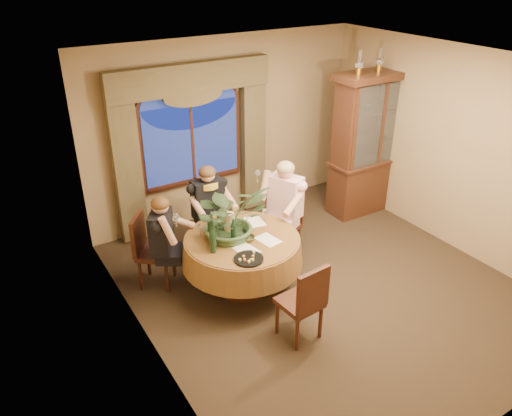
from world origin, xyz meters
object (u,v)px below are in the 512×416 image
stoneware_vase (230,223)px  person_scarf (208,211)px  wine_bottle_2 (234,231)px  olive_bowl (248,238)px  chair_front_left (300,300)px  wine_bottle_3 (210,227)px  china_cabinet (370,144)px  dining_table (242,263)px  oil_lamp_right (399,57)px  person_pink (285,209)px  person_back (162,244)px  chair_back_right (216,221)px  wine_bottle_0 (213,240)px  centerpiece_plant (229,192)px  chair_right (283,225)px  wine_bottle_1 (213,237)px  oil_lamp_center (380,60)px  chair_back (156,251)px  oil_lamp_left (360,62)px

stoneware_vase → person_scarf: bearing=82.1°
person_scarf → wine_bottle_2: 1.10m
olive_bowl → chair_front_left: bearing=-86.9°
wine_bottle_3 → china_cabinet: bearing=12.6°
dining_table → china_cabinet: bearing=17.0°
chair_front_left → oil_lamp_right: bearing=27.1°
china_cabinet → stoneware_vase: size_ratio=7.95×
china_cabinet → oil_lamp_right: bearing=0.0°
stoneware_vase → wine_bottle_3: bearing=179.1°
dining_table → person_pink: size_ratio=1.07×
person_back → olive_bowl: size_ratio=8.11×
wine_bottle_2 → wine_bottle_3: (-0.19, 0.23, 0.00)m
wine_bottle_3 → oil_lamp_right: bearing=11.2°
chair_back_right → olive_bowl: bearing=92.5°
dining_table → chair_back_right: bearing=82.0°
person_back → stoneware_vase: person_back is taller
olive_bowl → wine_bottle_3: bearing=145.4°
oil_lamp_right → wine_bottle_0: (-3.71, -0.99, -1.52)m
stoneware_vase → centerpiece_plant: bearing=-107.1°
stoneware_vase → olive_bowl: (0.11, -0.25, -0.12)m
oil_lamp_right → centerpiece_plant: oil_lamp_right is taller
stoneware_vase → person_pink: bearing=14.7°
chair_right → wine_bottle_3: bearing=76.5°
person_pink → wine_bottle_0: (-1.38, -0.53, 0.21)m
person_scarf → wine_bottle_1: size_ratio=4.06×
chair_front_left → person_pink: bearing=56.1°
oil_lamp_right → chair_front_left: 4.21m
stoneware_vase → centerpiece_plant: size_ratio=0.29×
person_pink → person_scarf: size_ratio=1.05×
person_pink → wine_bottle_2: person_pink is taller
oil_lamp_right → chair_right: (-2.39, -0.48, -1.95)m
chair_back_right → china_cabinet: bearing=-173.8°
dining_table → oil_lamp_center: 3.64m
oil_lamp_right → chair_right: bearing=-168.6°
wine_bottle_3 → chair_right: bearing=10.9°
wine_bottle_1 → person_pink: bearing=19.8°
chair_front_left → chair_back: bearing=114.0°
dining_table → person_scarf: person_scarf is taller
oil_lamp_left → chair_right: 2.57m
olive_bowl → oil_lamp_center: bearing=18.9°
oil_lamp_center → wine_bottle_2: size_ratio=1.03×
chair_back → wine_bottle_2: size_ratio=2.91×
oil_lamp_right → wine_bottle_0: bearing=-165.1°
oil_lamp_center → person_pink: (-1.94, -0.45, -1.73)m
oil_lamp_left → centerpiece_plant: oil_lamp_left is taller
chair_back_right → centerpiece_plant: (-0.22, -0.83, 0.86)m
centerpiece_plant → olive_bowl: 0.62m
wine_bottle_3 → oil_lamp_center: bearing=12.6°
wine_bottle_1 → chair_front_left: bearing=-63.7°
person_back → chair_right: bearing=118.6°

